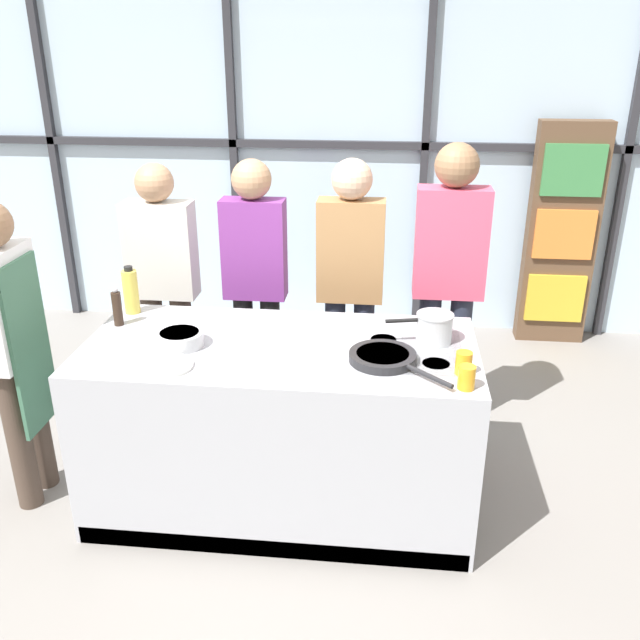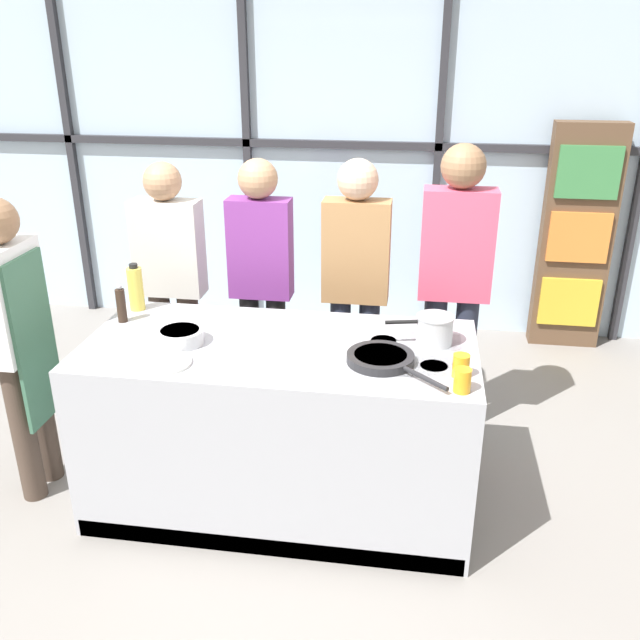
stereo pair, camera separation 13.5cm
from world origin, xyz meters
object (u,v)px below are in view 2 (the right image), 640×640
at_px(frying_pan, 381,358).
at_px(oil_bottle, 136,288).
at_px(spectator_center_left, 261,274).
at_px(white_plate, 164,363).
at_px(chef, 17,333).
at_px(pepper_grinder, 121,305).
at_px(spectator_far_right, 455,274).
at_px(spectator_center_right, 356,278).
at_px(juice_glass_far, 461,366).
at_px(spectator_far_left, 171,276).
at_px(saucepan, 434,329).
at_px(juice_glass_near, 462,380).
at_px(mixing_bowl, 180,336).

height_order(frying_pan, oil_bottle, oil_bottle).
distance_m(spectator_center_left, frying_pan, 1.29).
bearing_deg(white_plate, chef, 166.63).
bearing_deg(white_plate, pepper_grinder, 131.44).
bearing_deg(frying_pan, spectator_far_right, 70.13).
height_order(spectator_center_right, pepper_grinder, spectator_center_right).
distance_m(oil_bottle, pepper_grinder, 0.18).
xyz_separation_m(spectator_center_left, juice_glass_far, (1.17, -1.09, -0.00)).
xyz_separation_m(spectator_far_left, saucepan, (1.64, -0.75, 0.06)).
bearing_deg(spectator_far_left, chef, 64.01).
height_order(spectator_far_left, pepper_grinder, spectator_far_left).
xyz_separation_m(spectator_far_right, pepper_grinder, (-1.76, -0.71, -0.02)).
height_order(spectator_center_left, juice_glass_far, spectator_center_left).
xyz_separation_m(spectator_far_left, white_plate, (0.39, -1.17, -0.01)).
xyz_separation_m(pepper_grinder, juice_glass_near, (1.76, -0.51, -0.04)).
height_order(white_plate, juice_glass_near, juice_glass_near).
relative_size(white_plate, juice_glass_far, 2.37).
xyz_separation_m(spectator_far_left, juice_glass_far, (1.75, -1.09, 0.04)).
height_order(spectator_center_right, juice_glass_far, spectator_center_right).
height_order(spectator_center_left, white_plate, spectator_center_left).
relative_size(chef, spectator_far_right, 0.91).
xyz_separation_m(spectator_center_right, juice_glass_near, (0.58, -1.23, -0.01)).
distance_m(saucepan, oil_bottle, 1.65).
height_order(spectator_far_right, pepper_grinder, spectator_far_right).
bearing_deg(frying_pan, juice_glass_near, -32.20).
relative_size(frying_pan, mixing_bowl, 2.00).
xyz_separation_m(spectator_far_right, frying_pan, (-0.36, -1.00, -0.09)).
height_order(spectator_center_left, spectator_center_right, spectator_center_right).
bearing_deg(frying_pan, spectator_far_left, 144.30).
height_order(saucepan, white_plate, saucepan).
height_order(spectator_far_left, frying_pan, spectator_far_left).
relative_size(spectator_far_left, juice_glass_near, 15.53).
relative_size(spectator_center_left, white_plate, 6.70).
xyz_separation_m(mixing_bowl, juice_glass_near, (1.36, -0.30, 0.01)).
relative_size(chef, spectator_far_left, 0.99).
xyz_separation_m(spectator_center_right, oil_bottle, (-1.17, -0.53, 0.07)).
distance_m(chef, juice_glass_far, 2.23).
distance_m(chef, spectator_center_left, 1.43).
distance_m(chef, oil_bottle, 0.65).
height_order(saucepan, oil_bottle, oil_bottle).
height_order(spectator_far_left, spectator_center_right, spectator_center_right).
bearing_deg(white_plate, frying_pan, 9.51).
distance_m(spectator_far_right, pepper_grinder, 1.90).
height_order(chef, white_plate, chef).
relative_size(spectator_center_left, spectator_far_right, 0.94).
height_order(mixing_bowl, oil_bottle, oil_bottle).
bearing_deg(oil_bottle, spectator_far_right, 16.97).
height_order(spectator_far_right, mixing_bowl, spectator_far_right).
distance_m(chef, spectator_center_right, 1.90).
bearing_deg(white_plate, saucepan, 18.76).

